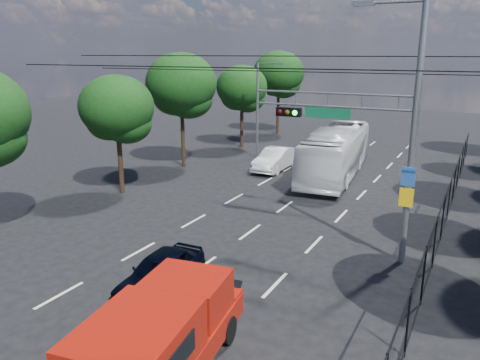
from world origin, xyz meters
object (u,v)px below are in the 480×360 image
Objects in this scene: navy_hatchback at (160,272)px; white_bus at (336,152)px; white_van at (275,159)px; signal_mast at (379,123)px; red_pickup at (162,336)px.

white_bus is (0.65, 17.52, 0.91)m from navy_hatchback.
white_bus reaches higher than white_van.
signal_mast is 12.94m from white_bus.
white_bus is 2.47× the size of white_van.
white_bus reaches higher than navy_hatchback.
navy_hatchback is 0.85× the size of white_van.
navy_hatchback is (-5.53, -6.12, -4.58)m from signal_mast.
signal_mast is 14.94m from white_van.
red_pickup is at bearing -106.04° from signal_mast.
white_bus is at bearing 4.71° from white_van.
white_van is at bearing 106.67° from red_pickup.
white_bus is 4.18m from white_van.
signal_mast is 10.81m from red_pickup.
red_pickup is (-2.77, -9.63, -4.07)m from signal_mast.
navy_hatchback is 17.56m from white_bus.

